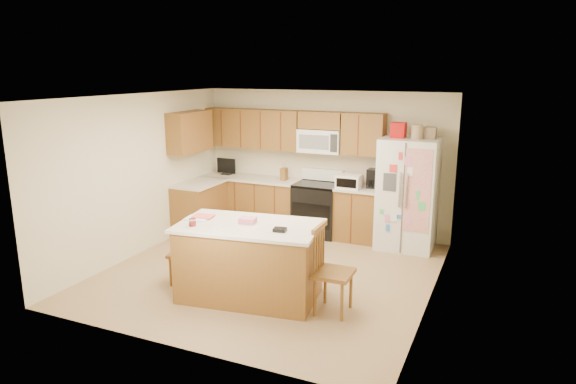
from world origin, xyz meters
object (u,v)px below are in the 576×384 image
at_px(windsor_chair_back, 275,248).
at_px(island, 250,261).
at_px(windsor_chair_left, 186,253).
at_px(refrigerator, 408,193).
at_px(stove, 317,208).
at_px(windsor_chair_right, 331,272).

bearing_deg(windsor_chair_back, island, -89.69).
bearing_deg(windsor_chair_back, windsor_chair_left, -145.02).
distance_m(island, windsor_chair_back, 0.76).
bearing_deg(refrigerator, windsor_chair_left, -132.88).
relative_size(stove, island, 0.59).
height_order(stove, windsor_chair_right, stove).
bearing_deg(windsor_chair_left, island, -2.88).
relative_size(island, windsor_chair_left, 2.09).
height_order(refrigerator, windsor_chair_right, refrigerator).
relative_size(stove, windsor_chair_right, 1.05).
bearing_deg(stove, windsor_chair_right, -66.28).
distance_m(refrigerator, windsor_chair_back, 2.49).
height_order(stove, windsor_chair_back, stove).
distance_m(stove, windsor_chair_right, 3.00).
xyz_separation_m(stove, windsor_chair_left, (-0.89, -2.72, -0.04)).
bearing_deg(stove, island, -87.57).
bearing_deg(island, windsor_chair_back, 90.31).
relative_size(island, windsor_chair_right, 1.77).
bearing_deg(stove, refrigerator, -2.30).
height_order(refrigerator, windsor_chair_left, refrigerator).
relative_size(windsor_chair_left, windsor_chair_back, 1.03).
relative_size(windsor_chair_back, windsor_chair_right, 0.82).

